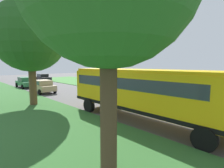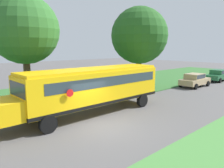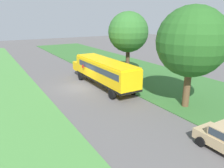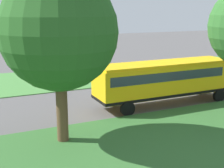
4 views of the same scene
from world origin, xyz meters
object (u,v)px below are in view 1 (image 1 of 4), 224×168
(oak_tree_roadside_mid, at_px, (28,36))
(car_green_middle, at_px, (26,82))
(school_bus, at_px, (144,90))
(car_tan_nearest, at_px, (43,86))
(car_black_furthest, at_px, (43,77))

(oak_tree_roadside_mid, bearing_deg, car_green_middle, 75.47)
(school_bus, bearing_deg, car_tan_nearest, 90.82)
(school_bus, distance_m, car_black_furthest, 30.15)
(school_bus, relative_size, oak_tree_roadside_mid, 1.42)
(car_black_furthest, bearing_deg, car_tan_nearest, -111.32)
(oak_tree_roadside_mid, bearing_deg, school_bus, -68.66)
(car_tan_nearest, bearing_deg, oak_tree_roadside_mid, -118.34)
(oak_tree_roadside_mid, bearing_deg, car_tan_nearest, 61.66)
(school_bus, distance_m, oak_tree_roadside_mid, 10.53)
(school_bus, distance_m, car_tan_nearest, 15.34)
(school_bus, relative_size, car_black_furthest, 2.82)
(car_tan_nearest, relative_size, car_black_furthest, 1.00)
(car_tan_nearest, xyz_separation_m, car_black_furthest, (5.60, 14.34, 0.00))
(car_tan_nearest, relative_size, oak_tree_roadside_mid, 0.50)
(school_bus, relative_size, car_green_middle, 2.82)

